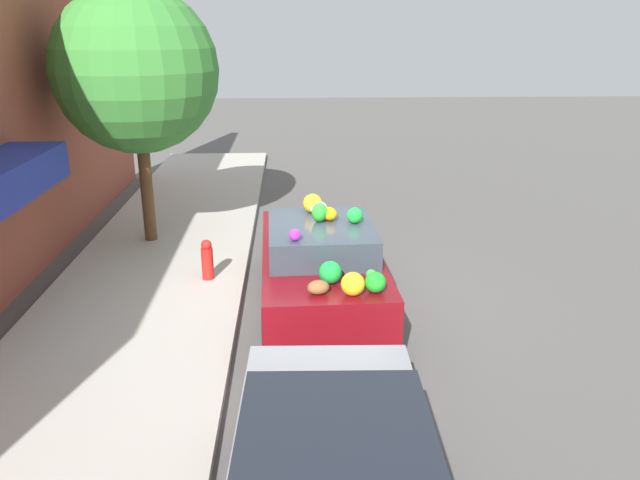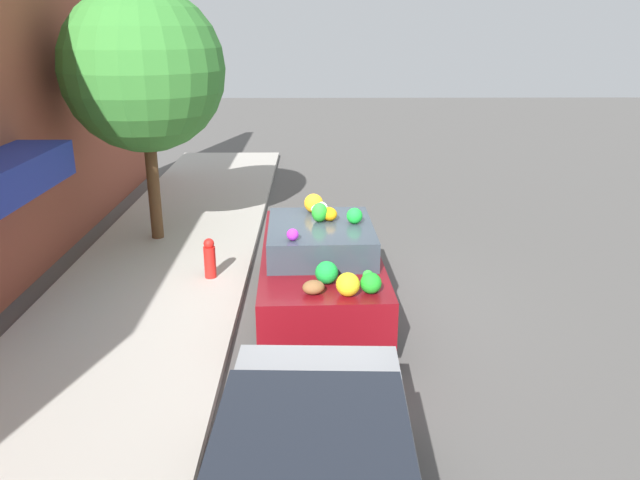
% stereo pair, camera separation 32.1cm
% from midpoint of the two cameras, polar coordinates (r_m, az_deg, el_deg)
% --- Properties ---
extents(ground_plane, '(60.00, 60.00, 0.00)m').
position_cam_midpoint_polar(ground_plane, '(9.94, 0.01, -6.11)').
color(ground_plane, '#565451').
extents(sidewalk_curb, '(24.00, 3.20, 0.13)m').
position_cam_midpoint_polar(sidewalk_curb, '(10.25, -15.34, -5.64)').
color(sidewalk_curb, '#B2ADA3').
rests_on(sidewalk_curb, ground).
extents(street_tree, '(3.08, 3.08, 4.85)m').
position_cam_midpoint_polar(street_tree, '(12.47, -15.13, 14.77)').
color(street_tree, brown).
rests_on(street_tree, sidewalk_curb).
extents(fire_hydrant, '(0.20, 0.20, 0.70)m').
position_cam_midpoint_polar(fire_hydrant, '(10.74, -9.21, -1.66)').
color(fire_hydrant, red).
rests_on(fire_hydrant, sidewalk_curb).
extents(art_car, '(4.20, 1.90, 1.72)m').
position_cam_midpoint_polar(art_car, '(9.61, 0.98, -2.08)').
color(art_car, maroon).
rests_on(art_car, ground).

